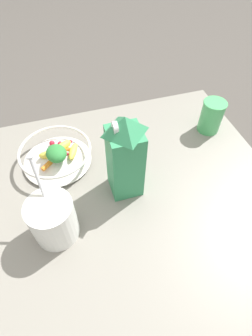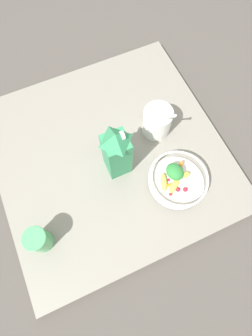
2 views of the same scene
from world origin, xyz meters
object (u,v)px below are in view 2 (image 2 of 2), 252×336
at_px(fruit_bowl, 177,180).
at_px(drinking_cup, 39,240).
at_px(milk_carton, 117,152).
at_px(yogurt_tub, 157,121).

distance_m(fruit_bowl, drinking_cup, 0.59).
bearing_deg(drinking_cup, fruit_bowl, -89.68).
height_order(fruit_bowl, milk_carton, milk_carton).
height_order(fruit_bowl, drinking_cup, drinking_cup).
bearing_deg(drinking_cup, milk_carton, -66.10).
distance_m(milk_carton, yogurt_tub, 0.26).
xyz_separation_m(fruit_bowl, drinking_cup, (-0.00, 0.59, 0.03)).
xyz_separation_m(fruit_bowl, milk_carton, (0.17, 0.20, 0.11)).
bearing_deg(milk_carton, drinking_cup, 113.90).
bearing_deg(yogurt_tub, milk_carton, 112.46).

